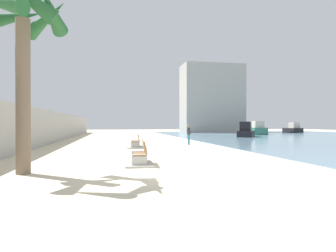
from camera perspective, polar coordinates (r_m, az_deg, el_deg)
The scene contains 10 objects.
ground_plane at distance 27.45m, azimuth -6.63°, elevation -3.10°, with size 120.00×120.00×0.00m, color beige.
seawall at distance 27.87m, azimuth -22.20°, elevation -0.21°, with size 0.80×64.00×2.78m, color #ADAAA3.
palm_tree at distance 11.22m, azimuth -26.85°, elevation 16.55°, with size 3.11×3.21×6.41m.
bench_near at distance 12.03m, azimuth -5.61°, elevation -6.47°, with size 1.22×2.16×0.98m.
bench_far at distance 20.54m, azimuth -6.39°, elevation -3.62°, with size 1.27×2.18×0.98m.
person_walking at distance 23.23m, azimuth 4.13°, elevation -1.40°, with size 0.30×0.48×1.63m.
boat_far_right at distance 38.38m, azimuth 15.14°, elevation -1.02°, with size 4.14×5.20×1.93m.
boat_mid_bay at distance 60.53m, azimuth 23.44°, elevation -0.52°, with size 2.27×4.60×1.93m.
boat_far_left at distance 47.43m, azimuth 17.01°, elevation -0.66°, with size 3.11×6.07×2.08m.
harbor_building at distance 58.90m, azimuth 8.65°, elevation 5.31°, with size 12.00×6.00×13.45m, color #9E9E99.
Camera 1 is at (-2.01, -9.32, 1.67)m, focal length 30.88 mm.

